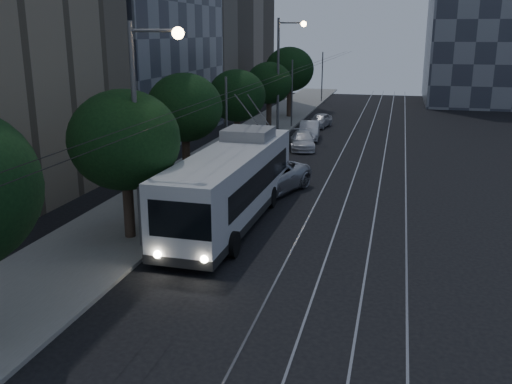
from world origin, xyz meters
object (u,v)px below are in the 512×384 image
object	(u,v)px
car_white_b	(303,141)
streetlamp_far	(283,67)
car_white_a	(266,151)
trolleybus	(232,184)
car_white_c	(309,130)
car_white_d	(320,120)
streetlamp_near	(145,116)
pickup_silver	(263,178)

from	to	relation	value
car_white_b	streetlamp_far	xyz separation A→B (m)	(-2.39, 4.25, 5.08)
car_white_b	car_white_a	bearing A→B (deg)	-118.81
car_white_a	trolleybus	bearing A→B (deg)	-102.61
car_white_c	car_white_d	world-z (taller)	car_white_c
streetlamp_far	trolleybus	bearing A→B (deg)	-84.58
trolleybus	streetlamp_near	bearing A→B (deg)	-115.83
trolleybus	pickup_silver	world-z (taller)	trolleybus
pickup_silver	car_white_c	size ratio (longest dim) A/B	1.48
car_white_b	car_white_c	size ratio (longest dim) A/B	1.00
car_white_a	car_white_b	world-z (taller)	car_white_a
car_white_a	car_white_b	xyz separation A→B (m)	(1.60, 4.93, -0.14)
streetlamp_far	car_white_a	bearing A→B (deg)	-85.08
car_white_b	car_white_c	distance (m)	4.06
trolleybus	car_white_d	bearing A→B (deg)	90.84
trolleybus	car_white_a	size ratio (longest dim) A/B	2.85
pickup_silver	streetlamp_near	bearing A→B (deg)	-87.81
pickup_silver	car_white_b	distance (m)	12.63
trolleybus	streetlamp_far	xyz separation A→B (m)	(-2.04, 21.52, 3.94)
trolleybus	car_white_d	size ratio (longest dim) A/B	3.48
car_white_d	car_white_c	bearing A→B (deg)	-79.91
car_white_c	streetlamp_near	distance (m)	26.02
streetlamp_far	car_white_c	bearing A→B (deg)	-4.83
trolleybus	pickup_silver	bearing A→B (deg)	87.07
car_white_a	car_white_c	xyz separation A→B (m)	(1.47, 8.99, -0.06)
pickup_silver	car_white_d	world-z (taller)	pickup_silver
car_white_a	car_white_d	distance (m)	15.17
car_white_b	streetlamp_near	size ratio (longest dim) A/B	0.49
trolleybus	car_white_b	bearing A→B (deg)	90.18
streetlamp_near	trolleybus	bearing A→B (deg)	62.85
car_white_d	streetlamp_near	xyz separation A→B (m)	(-2.36, -31.60, 4.73)
car_white_c	car_white_d	xyz separation A→B (m)	(0.01, 6.11, -0.08)
car_white_c	streetlamp_near	world-z (taller)	streetlamp_near
streetlamp_far	streetlamp_near	bearing A→B (deg)	-90.20
car_white_b	car_white_d	distance (m)	10.17
trolleybus	streetlamp_far	world-z (taller)	streetlamp_far
car_white_a	streetlamp_near	bearing A→B (deg)	-111.47
car_white_a	car_white_d	world-z (taller)	car_white_a
car_white_b	car_white_d	xyz separation A→B (m)	(-0.12, 10.17, 0.01)
pickup_silver	car_white_d	distance (m)	22.79
car_white_b	car_white_d	world-z (taller)	car_white_d
car_white_a	streetlamp_near	xyz separation A→B (m)	(-0.88, -16.51, 4.59)
trolleybus	pickup_silver	size ratio (longest dim) A/B	2.02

